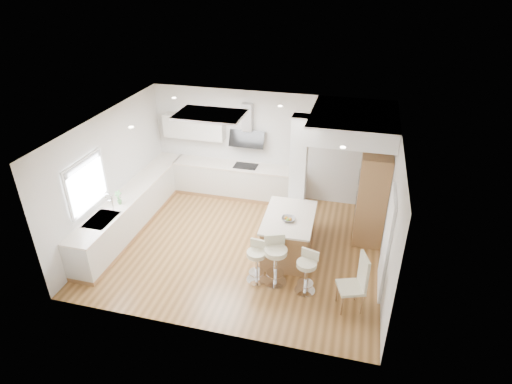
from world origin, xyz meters
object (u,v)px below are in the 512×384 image
(bar_stool_b, at_px, (275,258))
(bar_stool_a, at_px, (257,260))
(bar_stool_c, at_px, (307,270))
(dining_chair, at_px, (357,281))
(peninsula, at_px, (288,235))

(bar_stool_b, bearing_deg, bar_stool_a, 163.48)
(bar_stool_a, distance_m, bar_stool_c, 0.99)
(bar_stool_c, bearing_deg, dining_chair, 2.85)
(bar_stool_a, relative_size, dining_chair, 0.77)
(bar_stool_c, distance_m, dining_chair, 0.95)
(peninsula, xyz_separation_m, bar_stool_a, (-0.43, -1.01, 0.02))
(bar_stool_a, bearing_deg, peninsula, 72.54)
(bar_stool_b, relative_size, dining_chair, 0.89)
(dining_chair, bearing_deg, bar_stool_a, 151.41)
(peninsula, bearing_deg, bar_stool_c, -65.00)
(peninsula, distance_m, bar_stool_a, 1.10)
(bar_stool_c, relative_size, dining_chair, 0.78)
(peninsula, distance_m, dining_chair, 1.97)
(bar_stool_a, height_order, dining_chair, dining_chair)
(bar_stool_c, bearing_deg, bar_stool_a, -169.00)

